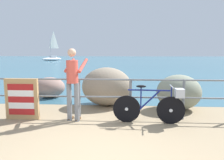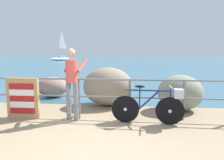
{
  "view_description": "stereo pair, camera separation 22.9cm",
  "coord_description": "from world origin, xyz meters",
  "px_view_note": "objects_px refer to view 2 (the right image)",
  "views": [
    {
      "loc": [
        0.5,
        -2.94,
        1.68
      ],
      "look_at": [
        0.17,
        2.58,
        0.94
      ],
      "focal_mm": 32.73,
      "sensor_mm": 36.0,
      "label": 1
    },
    {
      "loc": [
        0.73,
        -2.92,
        1.68
      ],
      "look_at": [
        0.17,
        2.58,
        0.94
      ],
      "focal_mm": 32.73,
      "sensor_mm": 36.0,
      "label": 2
    }
  ],
  "objects_px": {
    "breakwater_boulder_left": "(53,87)",
    "person_at_railing": "(72,81)",
    "bicycle": "(154,105)",
    "breakwater_boulder_main": "(108,87)",
    "breakwater_boulder_right": "(180,93)",
    "sailboat": "(60,57)",
    "folded_deckchair_stack": "(23,98)"
  },
  "relations": [
    {
      "from": "person_at_railing",
      "to": "folded_deckchair_stack",
      "type": "xyz_separation_m",
      "value": [
        -1.32,
        0.03,
        -0.47
      ]
    },
    {
      "from": "breakwater_boulder_left",
      "to": "sailboat",
      "type": "bearing_deg",
      "value": 109.55
    },
    {
      "from": "folded_deckchair_stack",
      "to": "breakwater_boulder_main",
      "type": "relative_size",
      "value": 0.66
    },
    {
      "from": "bicycle",
      "to": "breakwater_boulder_main",
      "type": "xyz_separation_m",
      "value": [
        -1.29,
        1.61,
        0.14
      ]
    },
    {
      "from": "breakwater_boulder_right",
      "to": "sailboat",
      "type": "bearing_deg",
      "value": 114.9
    },
    {
      "from": "breakwater_boulder_main",
      "to": "folded_deckchair_stack",
      "type": "bearing_deg",
      "value": -143.1
    },
    {
      "from": "breakwater_boulder_left",
      "to": "person_at_railing",
      "type": "bearing_deg",
      "value": -58.85
    },
    {
      "from": "breakwater_boulder_main",
      "to": "sailboat",
      "type": "height_order",
      "value": "sailboat"
    },
    {
      "from": "breakwater_boulder_left",
      "to": "breakwater_boulder_right",
      "type": "height_order",
      "value": "breakwater_boulder_right"
    },
    {
      "from": "folded_deckchair_stack",
      "to": "sailboat",
      "type": "bearing_deg",
      "value": 108.65
    },
    {
      "from": "folded_deckchair_stack",
      "to": "person_at_railing",
      "type": "bearing_deg",
      "value": -1.1
    },
    {
      "from": "bicycle",
      "to": "breakwater_boulder_left",
      "type": "distance_m",
      "value": 4.47
    },
    {
      "from": "bicycle",
      "to": "person_at_railing",
      "type": "distance_m",
      "value": 2.05
    },
    {
      "from": "bicycle",
      "to": "sailboat",
      "type": "relative_size",
      "value": 0.28
    },
    {
      "from": "bicycle",
      "to": "breakwater_boulder_main",
      "type": "distance_m",
      "value": 2.07
    },
    {
      "from": "person_at_railing",
      "to": "breakwater_boulder_main",
      "type": "relative_size",
      "value": 1.13
    },
    {
      "from": "breakwater_boulder_right",
      "to": "sailboat",
      "type": "distance_m",
      "value": 39.78
    },
    {
      "from": "folded_deckchair_stack",
      "to": "sailboat",
      "type": "relative_size",
      "value": 0.17
    },
    {
      "from": "breakwater_boulder_main",
      "to": "breakwater_boulder_left",
      "type": "relative_size",
      "value": 1.35
    },
    {
      "from": "breakwater_boulder_left",
      "to": "breakwater_boulder_right",
      "type": "relative_size",
      "value": 0.9
    },
    {
      "from": "bicycle",
      "to": "person_at_railing",
      "type": "relative_size",
      "value": 0.95
    },
    {
      "from": "breakwater_boulder_left",
      "to": "folded_deckchair_stack",
      "type": "bearing_deg",
      "value": -84.14
    },
    {
      "from": "bicycle",
      "to": "breakwater_boulder_main",
      "type": "height_order",
      "value": "breakwater_boulder_main"
    },
    {
      "from": "folded_deckchair_stack",
      "to": "breakwater_boulder_main",
      "type": "xyz_separation_m",
      "value": [
        2.01,
        1.51,
        0.09
      ]
    },
    {
      "from": "breakwater_boulder_main",
      "to": "breakwater_boulder_left",
      "type": "xyz_separation_m",
      "value": [
        -2.28,
        1.09,
        -0.23
      ]
    },
    {
      "from": "bicycle",
      "to": "sailboat",
      "type": "height_order",
      "value": "sailboat"
    },
    {
      "from": "bicycle",
      "to": "breakwater_boulder_left",
      "type": "xyz_separation_m",
      "value": [
        -3.56,
        2.7,
        -0.09
      ]
    },
    {
      "from": "breakwater_boulder_right",
      "to": "bicycle",
      "type": "bearing_deg",
      "value": -124.6
    },
    {
      "from": "bicycle",
      "to": "breakwater_boulder_left",
      "type": "bearing_deg",
      "value": 146.06
    },
    {
      "from": "bicycle",
      "to": "person_at_railing",
      "type": "bearing_deg",
      "value": -179.08
    },
    {
      "from": "breakwater_boulder_main",
      "to": "breakwater_boulder_left",
      "type": "height_order",
      "value": "breakwater_boulder_main"
    },
    {
      "from": "breakwater_boulder_left",
      "to": "breakwater_boulder_right",
      "type": "bearing_deg",
      "value": -17.76
    }
  ]
}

